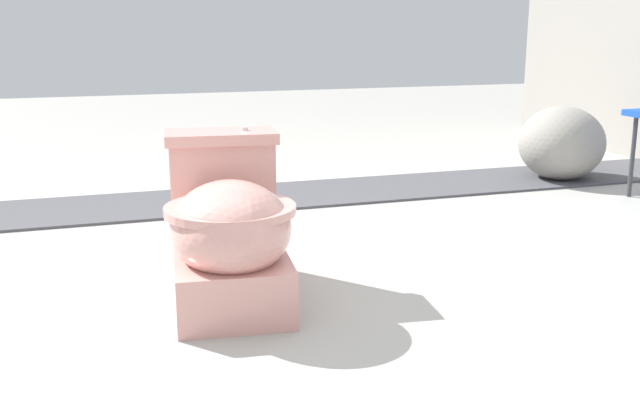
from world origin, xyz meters
name	(u,v)px	position (x,y,z in m)	size (l,w,h in m)	color
ground_plane	(213,306)	(0.00, 0.00, 0.00)	(14.00, 14.00, 0.00)	#A8A59E
gravel_strip	(265,197)	(-1.36, 0.50, 0.01)	(0.56, 8.00, 0.01)	#4C4C51
toilet	(228,232)	(-0.05, 0.06, 0.22)	(0.67, 0.44, 0.52)	#E09E93
boulder_near	(561,143)	(-1.30, 2.17, 0.20)	(0.51, 0.47, 0.41)	gray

